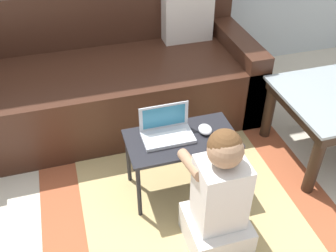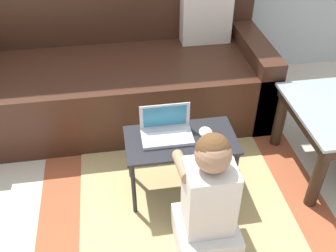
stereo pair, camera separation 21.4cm
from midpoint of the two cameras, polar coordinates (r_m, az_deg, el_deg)
The scene contains 7 objects.
ground_plane at distance 2.36m, azimuth -3.39°, elevation -10.60°, with size 16.00×16.00×0.00m, color beige.
area_rug at distance 2.28m, azimuth 0.71°, elevation -12.64°, with size 1.65×1.98×0.01m.
couch at distance 2.89m, azimuth -10.97°, elevation 6.77°, with size 2.07×0.91×0.85m.
laptop_desk at distance 2.18m, azimuth -0.83°, elevation -2.86°, with size 0.61×0.33×0.39m.
laptop at distance 2.14m, azimuth -3.01°, elevation -1.00°, with size 0.28×0.16×0.17m.
computer_mouse at distance 2.18m, azimuth 2.64°, elevation -0.61°, with size 0.08×0.09×0.04m.
person_seated at distance 1.93m, azimuth 4.21°, elevation -10.88°, with size 0.31×0.42×0.74m.
Camera 1 is at (-0.41, -1.51, 1.77)m, focal length 42.00 mm.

